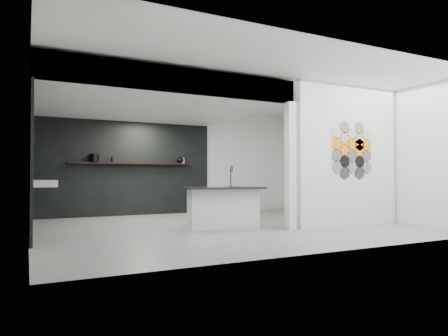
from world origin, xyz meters
TOP-DOWN VIEW (x-y plane):
  - floor at (0.00, 0.00)m, footprint 7.00×6.00m
  - partition_panel at (2.23, -1.00)m, footprint 2.45×0.15m
  - bay_clad_back at (-1.30, 2.97)m, footprint 4.40×0.04m
  - bay_clad_left at (-3.47, 1.00)m, footprint 0.04×4.00m
  - bulkhead at (-1.30, 1.00)m, footprint 4.40×4.00m
  - corner_column at (0.82, -1.00)m, footprint 0.16×0.16m
  - fascia_beam at (-1.30, -0.92)m, footprint 4.40×0.16m
  - wall_basin at (-3.24, 0.80)m, footprint 0.40×0.60m
  - display_shelf at (-1.20, 2.87)m, footprint 3.00×0.15m
  - kitchen_island at (-0.19, -0.26)m, footprint 1.57×0.90m
  - stockpot at (-2.09, 2.87)m, footprint 0.24×0.24m
  - kettle at (0.09, 2.87)m, footprint 0.20×0.20m
  - glass_bowl at (0.15, 2.87)m, footprint 0.16×0.16m
  - glass_vase at (0.15, 2.87)m, footprint 0.12×0.12m
  - bottle_dark at (-1.67, 2.87)m, footprint 0.07×0.07m
  - utensil_cup at (-2.12, 2.87)m, footprint 0.09×0.09m
  - hex_tile_cluster at (2.26, -1.09)m, footprint 1.04×0.02m

SIDE VIEW (x-z plane):
  - floor at x=0.00m, z-range -0.01..0.00m
  - kitchen_island at x=-0.19m, z-range -0.19..1.00m
  - wall_basin at x=-3.24m, z-range 0.79..0.91m
  - bay_clad_back at x=-1.30m, z-range 0.00..2.35m
  - bay_clad_left at x=-3.47m, z-range 0.00..2.35m
  - corner_column at x=0.82m, z-range 0.00..2.35m
  - display_shelf at x=-1.20m, z-range 1.28..1.32m
  - glass_bowl at x=0.15m, z-range 1.32..1.41m
  - utensil_cup at x=-2.12m, z-range 1.32..1.42m
  - bottle_dark at x=-1.67m, z-range 1.32..1.46m
  - glass_vase at x=0.15m, z-range 1.32..1.46m
  - kettle at x=0.09m, z-range 1.32..1.48m
  - partition_panel at x=2.23m, z-range 0.00..2.80m
  - stockpot at x=-2.09m, z-range 1.32..1.51m
  - hex_tile_cluster at x=2.26m, z-range 0.92..2.09m
  - bulkhead at x=-1.30m, z-range 2.35..2.75m
  - fascia_beam at x=-1.30m, z-range 2.35..2.75m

